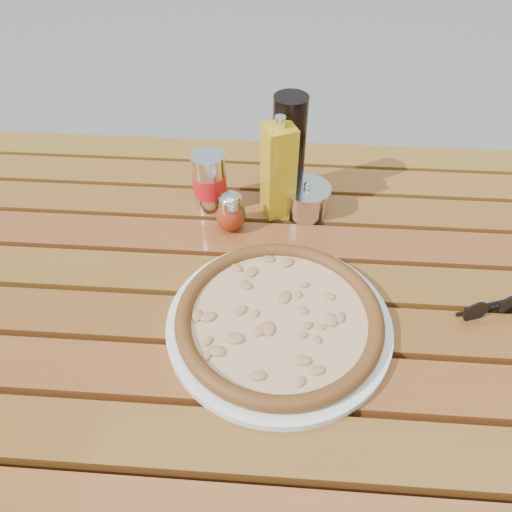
# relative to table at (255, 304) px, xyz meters

# --- Properties ---
(ground) EXTENTS (60.00, 60.00, 0.00)m
(ground) POSITION_rel_table_xyz_m (0.00, 0.00, -0.67)
(ground) COLOR slate
(ground) RESTS_ON ground
(table) EXTENTS (1.40, 0.90, 0.75)m
(table) POSITION_rel_table_xyz_m (0.00, 0.00, 0.00)
(table) COLOR #341E0B
(table) RESTS_ON ground
(plate) EXTENTS (0.46, 0.46, 0.01)m
(plate) POSITION_rel_table_xyz_m (0.05, -0.11, 0.08)
(plate) COLOR white
(plate) RESTS_ON table
(pizza) EXTENTS (0.39, 0.39, 0.03)m
(pizza) POSITION_rel_table_xyz_m (0.05, -0.11, 0.10)
(pizza) COLOR #FCDFB4
(pizza) RESTS_ON plate
(pepper_shaker) EXTENTS (0.07, 0.07, 0.08)m
(pepper_shaker) POSITION_rel_table_xyz_m (-0.06, 0.13, 0.11)
(pepper_shaker) COLOR #B12E14
(pepper_shaker) RESTS_ON table
(oregano_shaker) EXTENTS (0.06, 0.06, 0.08)m
(oregano_shaker) POSITION_rel_table_xyz_m (-0.05, 0.13, 0.11)
(oregano_shaker) COLOR #3B411A
(oregano_shaker) RESTS_ON table
(dark_bottle) EXTENTS (0.08, 0.08, 0.22)m
(dark_bottle) POSITION_rel_table_xyz_m (0.05, 0.24, 0.19)
(dark_bottle) COLOR black
(dark_bottle) RESTS_ON table
(soda_can) EXTENTS (0.09, 0.09, 0.12)m
(soda_can) POSITION_rel_table_xyz_m (-0.10, 0.19, 0.13)
(soda_can) COLOR silver
(soda_can) RESTS_ON table
(olive_oil_cruet) EXTENTS (0.07, 0.07, 0.21)m
(olive_oil_cruet) POSITION_rel_table_xyz_m (0.03, 0.19, 0.17)
(olive_oil_cruet) COLOR #C49515
(olive_oil_cruet) RESTS_ON table
(parmesan_tin) EXTENTS (0.11, 0.11, 0.07)m
(parmesan_tin) POSITION_rel_table_xyz_m (0.09, 0.19, 0.11)
(parmesan_tin) COLOR silver
(parmesan_tin) RESTS_ON table
(sunglasses) EXTENTS (0.11, 0.06, 0.04)m
(sunglasses) POSITION_rel_table_xyz_m (0.39, -0.06, 0.09)
(sunglasses) COLOR black
(sunglasses) RESTS_ON table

